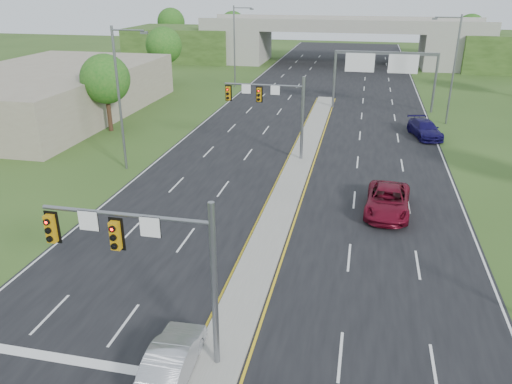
{
  "coord_description": "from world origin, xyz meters",
  "views": [
    {
      "loc": [
        4.76,
        -14.74,
        13.86
      ],
      "look_at": [
        -0.72,
        10.48,
        3.0
      ],
      "focal_mm": 35.0,
      "sensor_mm": 36.0,
      "label": 1
    }
  ],
  "objects_px": {
    "car_far_b": "(425,129)",
    "signal_mast_far": "(275,104)",
    "sign_gantry": "(384,65)",
    "signal_mast_near": "(153,255)",
    "car_silver": "(172,359)",
    "overpass": "(341,44)",
    "car_far_a": "(388,201)"
  },
  "relations": [
    {
      "from": "signal_mast_far",
      "to": "overpass",
      "type": "bearing_deg",
      "value": 87.65
    },
    {
      "from": "sign_gantry",
      "to": "signal_mast_far",
      "type": "bearing_deg",
      "value": -114.11
    },
    {
      "from": "overpass",
      "to": "car_silver",
      "type": "xyz_separation_m",
      "value": [
        -1.5,
        -80.85,
        -2.81
      ]
    },
    {
      "from": "car_far_b",
      "to": "signal_mast_near",
      "type": "bearing_deg",
      "value": -125.62
    },
    {
      "from": "overpass",
      "to": "car_far_a",
      "type": "xyz_separation_m",
      "value": [
        6.83,
        -64.13,
        -2.71
      ]
    },
    {
      "from": "car_far_a",
      "to": "car_silver",
      "type": "bearing_deg",
      "value": -112.76
    },
    {
      "from": "signal_mast_near",
      "to": "car_silver",
      "type": "bearing_deg",
      "value": -45.4
    },
    {
      "from": "sign_gantry",
      "to": "signal_mast_near",
      "type": "bearing_deg",
      "value": -101.25
    },
    {
      "from": "overpass",
      "to": "signal_mast_far",
      "type": "bearing_deg",
      "value": -92.35
    },
    {
      "from": "signal_mast_near",
      "to": "car_silver",
      "type": "height_order",
      "value": "signal_mast_near"
    },
    {
      "from": "signal_mast_far",
      "to": "car_far_b",
      "type": "distance_m",
      "value": 16.6
    },
    {
      "from": "car_silver",
      "to": "car_far_b",
      "type": "relative_size",
      "value": 0.82
    },
    {
      "from": "car_silver",
      "to": "car_far_b",
      "type": "distance_m",
      "value": 37.32
    },
    {
      "from": "signal_mast_near",
      "to": "car_far_a",
      "type": "xyz_separation_m",
      "value": [
        9.09,
        15.95,
        -3.88
      ]
    },
    {
      "from": "signal_mast_near",
      "to": "sign_gantry",
      "type": "height_order",
      "value": "signal_mast_near"
    },
    {
      "from": "car_far_b",
      "to": "signal_mast_far",
      "type": "bearing_deg",
      "value": -158.93
    },
    {
      "from": "signal_mast_near",
      "to": "overpass",
      "type": "height_order",
      "value": "overpass"
    },
    {
      "from": "overpass",
      "to": "car_far_a",
      "type": "relative_size",
      "value": 13.53
    },
    {
      "from": "car_silver",
      "to": "sign_gantry",
      "type": "bearing_deg",
      "value": -102.52
    },
    {
      "from": "signal_mast_far",
      "to": "car_far_b",
      "type": "height_order",
      "value": "signal_mast_far"
    },
    {
      "from": "signal_mast_far",
      "to": "sign_gantry",
      "type": "xyz_separation_m",
      "value": [
        8.95,
        19.99,
        0.51
      ]
    },
    {
      "from": "signal_mast_near",
      "to": "overpass",
      "type": "bearing_deg",
      "value": 88.38
    },
    {
      "from": "overpass",
      "to": "car_far_b",
      "type": "relative_size",
      "value": 14.79
    },
    {
      "from": "sign_gantry",
      "to": "car_far_a",
      "type": "distance_m",
      "value": 29.38
    },
    {
      "from": "signal_mast_near",
      "to": "car_far_b",
      "type": "xyz_separation_m",
      "value": [
        13.05,
        34.47,
        -3.92
      ]
    },
    {
      "from": "signal_mast_far",
      "to": "car_far_b",
      "type": "bearing_deg",
      "value": 35.95
    },
    {
      "from": "signal_mast_near",
      "to": "signal_mast_far",
      "type": "xyz_separation_m",
      "value": [
        0.0,
        25.0,
        0.0
      ]
    },
    {
      "from": "signal_mast_far",
      "to": "sign_gantry",
      "type": "relative_size",
      "value": 0.6
    },
    {
      "from": "car_silver",
      "to": "car_far_b",
      "type": "xyz_separation_m",
      "value": [
        12.29,
        35.24,
        0.06
      ]
    },
    {
      "from": "signal_mast_near",
      "to": "car_far_b",
      "type": "relative_size",
      "value": 1.29
    },
    {
      "from": "car_far_a",
      "to": "overpass",
      "type": "bearing_deg",
      "value": 99.78
    },
    {
      "from": "sign_gantry",
      "to": "car_far_a",
      "type": "relative_size",
      "value": 1.96
    }
  ]
}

